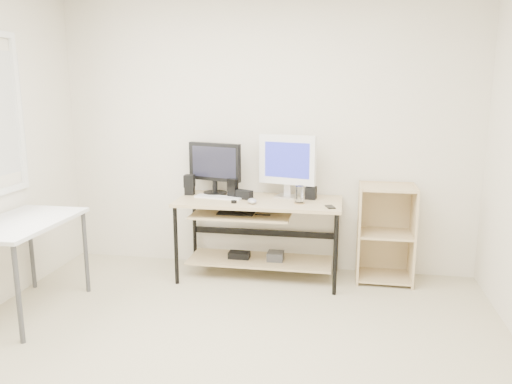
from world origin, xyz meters
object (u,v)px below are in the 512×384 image
(shelf_unit, at_px, (385,232))
(black_monitor, at_px, (215,165))
(desk, at_px, (256,222))
(audio_controller, at_px, (233,188))
(side_table, at_px, (22,231))
(white_imac, at_px, (287,162))

(shelf_unit, xyz_separation_m, black_monitor, (-1.61, -0.00, 0.58))
(desk, height_order, audio_controller, audio_controller)
(side_table, distance_m, black_monitor, 1.76)
(black_monitor, height_order, audio_controller, black_monitor)
(shelf_unit, bearing_deg, side_table, -156.67)
(desk, xyz_separation_m, audio_controller, (-0.23, 0.04, 0.30))
(side_table, height_order, white_imac, white_imac)
(desk, height_order, white_imac, white_imac)
(side_table, distance_m, white_imac, 2.30)
(black_monitor, distance_m, white_imac, 0.70)
(shelf_unit, height_order, white_imac, white_imac)
(side_table, relative_size, audio_controller, 5.50)
(shelf_unit, height_order, black_monitor, black_monitor)
(white_imac, distance_m, audio_controller, 0.56)
(desk, relative_size, white_imac, 2.58)
(black_monitor, distance_m, audio_controller, 0.30)
(side_table, distance_m, audio_controller, 1.81)
(white_imac, bearing_deg, shelf_unit, 14.69)
(shelf_unit, xyz_separation_m, audio_controller, (-1.41, -0.12, 0.39))
(black_monitor, bearing_deg, side_table, -118.95)
(side_table, relative_size, black_monitor, 1.87)
(black_monitor, bearing_deg, shelf_unit, 16.26)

